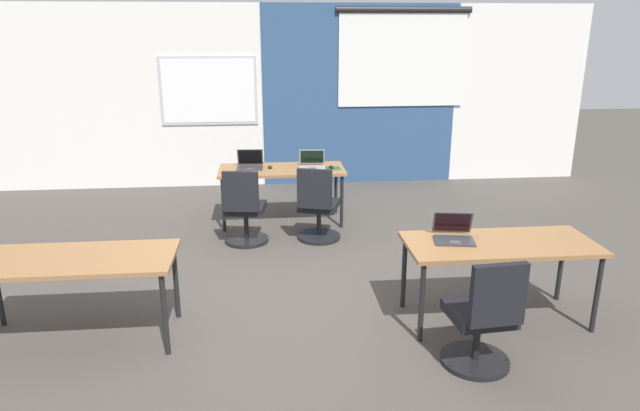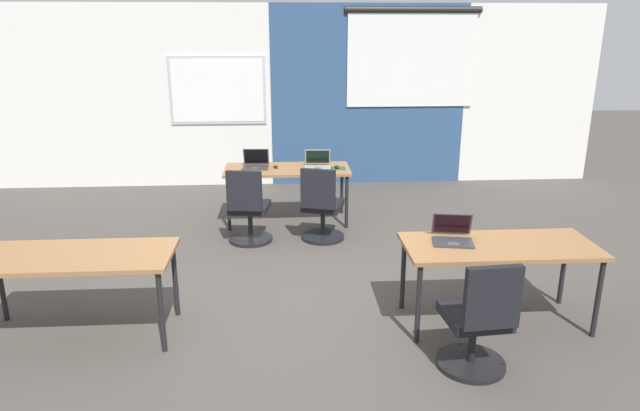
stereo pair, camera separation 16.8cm
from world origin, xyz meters
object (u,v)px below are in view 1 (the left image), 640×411
Objects in this scene: desk_near_left at (72,265)px; chair_far_right at (318,210)px; mouse_far_left at (270,167)px; laptop_near_right_inner at (454,234)px; desk_near_right at (500,249)px; laptop_far_right at (312,164)px; chair_near_right_inner at (483,323)px; desk_far_center at (282,173)px; chair_far_left at (245,213)px; mouse_far_right at (331,167)px; laptop_far_left at (250,164)px.

desk_near_left is 2.99m from chair_far_right.
laptop_near_right_inner is (1.52, -2.72, 0.03)m from mouse_far_left.
laptop_far_right is at bearing 115.81° from desk_near_right.
chair_near_right_inner is at bearing -70.99° from laptop_far_right.
laptop_far_right is 0.38× the size of chair_far_right.
laptop_near_right_inner is (1.37, -2.70, 0.11)m from desk_far_center.
chair_far_right is at bearing 44.00° from desk_near_left.
chair_far_left is (-2.21, 2.05, -0.28)m from desk_near_right.
desk_near_left is 4.56× the size of laptop_far_right.
mouse_far_right is at bearing -83.23° from chair_near_right_inner.
mouse_far_left is at bearing -37.22° from chair_far_right.
chair_near_right_inner is (1.35, -3.53, -0.28)m from desk_far_center.
desk_near_left is at bearing -123.49° from laptop_far_right.
laptop_far_right is at bearing -1.05° from mouse_far_left.
laptop_far_left reaches higher than desk_near_left.
chair_near_right_inner is at bearing -69.04° from desk_far_center.
laptop_far_right is at bearing 52.67° from desk_near_left.
desk_near_right is at bearing 0.00° from desk_near_left.
laptop_far_right reaches higher than desk_near_left.
chair_far_right is at bearing -85.99° from laptop_far_right.
desk_far_center is (1.75, 2.80, 0.00)m from desk_near_left.
desk_near_right is 0.88m from chair_near_right_inner.
chair_far_right is at bearing -76.03° from chair_near_right_inner.
chair_far_left is 2.62× the size of laptop_far_right.
desk_near_right is 3.30m from desk_far_center.
chair_far_right is at bearing -169.55° from chair_far_left.
mouse_far_left is at bearing -7.18° from laptop_far_left.
desk_near_left is 14.75× the size of mouse_far_right.
laptop_far_right is at bearing 1.26° from desk_far_center.
chair_far_left reaches higher than desk_far_center.
desk_near_left is at bearing 180.00° from desk_near_right.
laptop_near_right_inner and laptop_far_right have the same top height.
chair_near_right_inner is at bearing -118.79° from desk_near_right.
chair_far_right is at bearing -61.62° from desk_far_center.
chair_near_right_inner is 1.00× the size of chair_far_right.
laptop_far_left is 0.98× the size of laptop_far_right.
desk_near_right is (3.50, 0.00, 0.00)m from desk_near_left.
desk_far_center is 0.64m from mouse_far_right.
chair_near_right_inner is at bearing 125.76° from chair_far_right.
mouse_far_right is at bearing 48.95° from desk_near_left.
laptop_far_left is 0.91× the size of laptop_near_right_inner.
laptop_far_right is at bearing 119.92° from laptop_near_right_inner.
desk_far_center is 14.75× the size of mouse_far_right.
chair_near_right_inner reaches higher than mouse_far_right.
desk_far_center is 14.87× the size of mouse_far_left.
chair_far_left reaches higher than mouse_far_left.
chair_near_right_inner is (-0.02, -0.82, -0.39)m from laptop_near_right_inner.
laptop_far_left is (-0.40, 0.06, 0.11)m from desk_far_center.
desk_near_right is 0.41m from laptop_near_right_inner.
desk_near_right is at bearing -123.70° from chair_near_right_inner.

